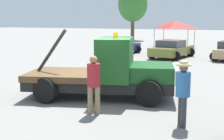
% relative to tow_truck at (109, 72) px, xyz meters
% --- Properties ---
extents(ground_plane, '(160.00, 160.00, 0.00)m').
position_rel_tow_truck_xyz_m(ground_plane, '(-0.32, -0.10, -0.94)').
color(ground_plane, gray).
extents(tow_truck, '(5.79, 3.69, 2.51)m').
position_rel_tow_truck_xyz_m(tow_truck, '(0.00, 0.00, 0.00)').
color(tow_truck, black).
rests_on(tow_truck, ground).
extents(person_near_truck, '(0.39, 0.39, 1.77)m').
position_rel_tow_truck_xyz_m(person_near_truck, '(3.16, -2.02, 0.11)').
color(person_near_truck, '#38383D').
rests_on(person_near_truck, ground).
extents(person_at_hood, '(0.40, 0.40, 1.78)m').
position_rel_tow_truck_xyz_m(person_at_hood, '(0.50, -2.05, 0.09)').
color(person_at_hood, '#847051').
rests_on(person_at_hood, ground).
extents(parked_car_navy, '(2.50, 4.29, 1.34)m').
position_rel_tow_truck_xyz_m(parked_car_navy, '(-5.44, 13.50, -0.29)').
color(parked_car_navy, navy).
rests_on(parked_car_navy, ground).
extents(parked_car_olive, '(2.89, 4.68, 1.34)m').
position_rel_tow_truck_xyz_m(parked_car_olive, '(-1.01, 12.90, -0.29)').
color(parked_car_olive, olive).
rests_on(parked_car_olive, ground).
extents(canopy_tent_red, '(3.51, 3.51, 2.72)m').
position_rel_tow_truck_xyz_m(canopy_tent_red, '(-3.21, 22.63, 1.40)').
color(canopy_tent_red, '#9E9EA3').
rests_on(canopy_tent_red, ground).
extents(tree_left, '(4.06, 4.06, 7.24)m').
position_rel_tow_truck_xyz_m(tree_left, '(-11.22, 30.72, 3.92)').
color(tree_left, brown).
rests_on(tree_left, ground).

